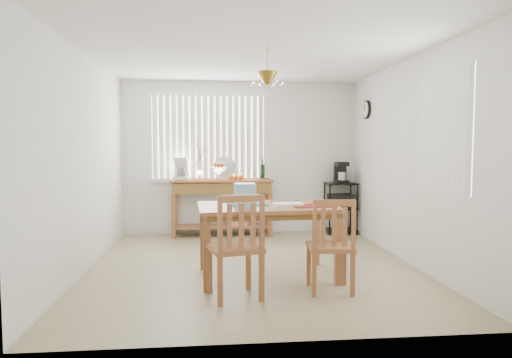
{
  "coord_description": "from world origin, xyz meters",
  "views": [
    {
      "loc": [
        -0.49,
        -5.59,
        1.49
      ],
      "look_at": [
        0.1,
        0.55,
        1.05
      ],
      "focal_mm": 32.0,
      "sensor_mm": 36.0,
      "label": 1
    }
  ],
  "objects": [
    {
      "name": "ground",
      "position": [
        0.0,
        0.0,
        -0.01
      ],
      "size": [
        4.0,
        4.5,
        0.01
      ],
      "primitive_type": "cube",
      "color": "tan"
    },
    {
      "name": "room_shell",
      "position": [
        0.0,
        0.02,
        1.69
      ],
      "size": [
        4.2,
        4.7,
        2.7
      ],
      "color": "white",
      "rests_on": "ground"
    },
    {
      "name": "sideboard",
      "position": [
        -0.32,
        1.99,
        0.71
      ],
      "size": [
        1.68,
        0.47,
        0.95
      ],
      "color": "#9A5D34",
      "rests_on": "ground"
    },
    {
      "name": "sideboard_items",
      "position": [
        -0.6,
        2.01,
        1.09
      ],
      "size": [
        1.6,
        0.4,
        0.73
      ],
      "color": "maroon",
      "rests_on": "sideboard"
    },
    {
      "name": "wire_cart",
      "position": [
        1.7,
        2.0,
        0.53
      ],
      "size": [
        0.51,
        0.41,
        0.87
      ],
      "color": "black",
      "rests_on": "ground"
    },
    {
      "name": "cart_items",
      "position": [
        1.7,
        2.01,
        1.04
      ],
      "size": [
        0.21,
        0.25,
        0.36
      ],
      "color": "black",
      "rests_on": "wire_cart"
    },
    {
      "name": "dining_table",
      "position": [
        0.12,
        -0.49,
        0.73
      ],
      "size": [
        1.6,
        1.08,
        0.83
      ],
      "color": "#9A5D34",
      "rests_on": "ground"
    },
    {
      "name": "table_items",
      "position": [
        -0.02,
        -0.63,
        0.93
      ],
      "size": [
        1.21,
        0.53,
        0.26
      ],
      "color": "#136E60",
      "rests_on": "dining_table"
    },
    {
      "name": "chair_left",
      "position": [
        -0.26,
        -1.22,
        0.51
      ],
      "size": [
        0.58,
        0.58,
        1.04
      ],
      "color": "#9A5D34",
      "rests_on": "ground"
    },
    {
      "name": "chair_right",
      "position": [
        0.71,
        -1.1,
        0.48
      ],
      "size": [
        0.48,
        0.48,
        0.97
      ],
      "color": "#9A5D34",
      "rests_on": "ground"
    }
  ]
}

